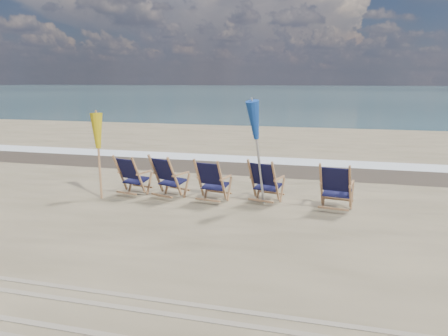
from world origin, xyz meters
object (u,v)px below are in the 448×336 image
object	(u,v)px
umbrella_blue	(259,124)
beach_chair_2	(222,182)
beach_chair_0	(139,177)
beach_chair_1	(175,178)
beach_chair_3	(275,183)
beach_chair_4	(350,189)
umbrella_yellow	(98,135)

from	to	relation	value
umbrella_blue	beach_chair_2	bearing A→B (deg)	-170.84
beach_chair_0	beach_chair_1	distance (m)	0.96
beach_chair_0	beach_chair_3	xyz separation A→B (m)	(3.33, 0.16, 0.01)
beach_chair_4	umbrella_blue	distance (m)	2.41
beach_chair_0	beach_chair_4	distance (m)	4.96
beach_chair_1	beach_chair_3	world-z (taller)	beach_chair_1
beach_chair_4	umbrella_yellow	world-z (taller)	umbrella_yellow
beach_chair_2	umbrella_blue	size ratio (longest dim) A/B	0.44
beach_chair_1	umbrella_yellow	size ratio (longest dim) A/B	0.53
beach_chair_3	umbrella_yellow	size ratio (longest dim) A/B	0.52
beach_chair_3	umbrella_blue	distance (m)	1.41
beach_chair_0	beach_chair_2	world-z (taller)	beach_chair_2
beach_chair_1	beach_chair_2	distance (m)	1.17
beach_chair_4	beach_chair_0	bearing A→B (deg)	8.44
beach_chair_1	beach_chair_0	bearing A→B (deg)	17.01
beach_chair_4	umbrella_yellow	size ratio (longest dim) A/B	0.54
beach_chair_2	umbrella_yellow	xyz separation A→B (m)	(-3.07, -0.11, 1.00)
umbrella_yellow	umbrella_blue	world-z (taller)	umbrella_blue
beach_chair_1	beach_chair_3	size ratio (longest dim) A/B	1.03
beach_chair_4	umbrella_blue	xyz separation A→B (m)	(-2.01, 0.09, 1.34)
beach_chair_3	umbrella_yellow	world-z (taller)	umbrella_yellow
beach_chair_1	beach_chair_4	xyz separation A→B (m)	(4.00, 0.02, 0.00)
beach_chair_3	umbrella_yellow	distance (m)	4.40
beach_chair_1	umbrella_blue	distance (m)	2.40
beach_chair_3	beach_chair_4	xyz separation A→B (m)	(1.63, -0.20, 0.02)
beach_chair_3	umbrella_yellow	bearing A→B (deg)	19.21
beach_chair_2	beach_chair_0	bearing A→B (deg)	7.88
beach_chair_2	beach_chair_4	size ratio (longest dim) A/B	0.97
beach_chair_2	beach_chair_3	size ratio (longest dim) A/B	1.00
beach_chair_3	beach_chair_4	size ratio (longest dim) A/B	0.97
beach_chair_4	beach_chair_1	bearing A→B (deg)	9.07
beach_chair_4	umbrella_blue	world-z (taller)	umbrella_blue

